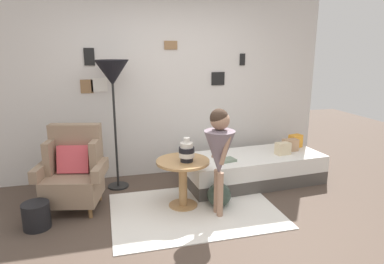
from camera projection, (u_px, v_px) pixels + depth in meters
ground_plane at (202, 238)px, 3.39m from camera, size 12.00×12.00×0.00m
gallery_wall at (164, 86)px, 4.91m from camera, size 4.80×0.12×2.60m
rug at (194, 210)px, 3.95m from camera, size 1.90×1.37×0.01m
armchair at (74, 171)px, 3.97m from camera, size 0.84×0.71×0.97m
daybed at (253, 168)px, 4.76m from camera, size 1.95×0.93×0.40m
pillow_head at (295, 141)px, 5.05m from camera, size 0.20×0.16×0.19m
pillow_mid at (290, 145)px, 4.87m from camera, size 0.22×0.14×0.17m
pillow_back at (283, 149)px, 4.71m from camera, size 0.21×0.14×0.17m
side_table at (183, 173)px, 3.97m from camera, size 0.62×0.62×0.58m
vase_striped at (187, 152)px, 3.86m from camera, size 0.18×0.18×0.28m
floor_lamp at (112, 77)px, 4.28m from camera, size 0.43×0.43×1.70m
person_child at (219, 148)px, 3.67m from camera, size 0.34×0.34×1.22m
book_on_daybed at (227, 160)px, 4.44m from camera, size 0.25×0.20×0.03m
demijohn_near at (219, 195)px, 4.03m from camera, size 0.29×0.29×0.37m
magazine_basket at (36, 216)px, 3.54m from camera, size 0.28×0.28×0.28m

